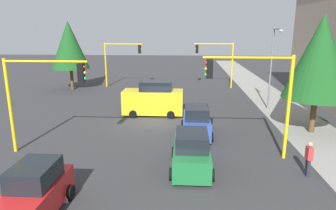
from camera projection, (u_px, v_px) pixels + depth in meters
ground_plane at (157, 122)px, 22.45m from camera, size 120.00×120.00×0.00m
sidewalk_kerb at (279, 107)px, 26.64m from camera, size 80.00×4.00×0.15m
lane_arrow_near at (50, 210)px, 11.48m from camera, size 2.40×1.10×1.10m
traffic_signal_far_right at (121, 56)px, 35.42m from camera, size 0.36×4.59×5.25m
traffic_signal_near_left at (254, 86)px, 15.34m from camera, size 0.36×4.59×5.53m
traffic_signal_near_right at (41, 87)px, 16.06m from camera, size 0.36×4.59×5.27m
traffic_signal_far_left at (216, 56)px, 34.73m from camera, size 0.36×4.59×5.30m
street_lamp_curbside at (273, 60)px, 24.32m from camera, size 2.15×0.28×7.00m
tree_opposite_side at (69, 45)px, 33.48m from camera, size 4.23×4.23×7.73m
tree_roadside_near at (320, 57)px, 18.64m from camera, size 4.23×4.23×7.74m
delivery_van_yellow at (153, 99)px, 24.10m from camera, size 2.22×4.80×2.77m
car_green at (191, 152)px, 14.70m from camera, size 4.03×2.06×1.98m
car_red at (35, 193)px, 11.03m from camera, size 3.69×1.93×1.98m
car_blue at (196, 122)px, 19.52m from camera, size 4.02×2.02×1.98m
pedestrian_crossing at (309, 158)px, 14.00m from camera, size 0.40×0.24×1.70m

